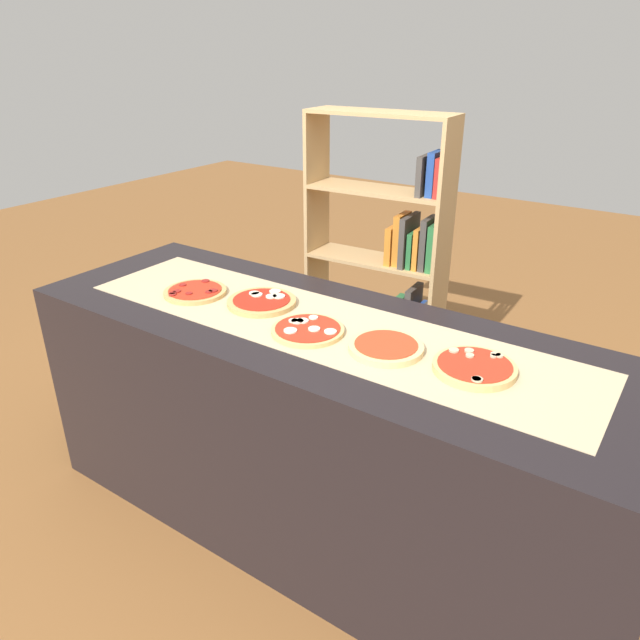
{
  "coord_description": "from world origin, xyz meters",
  "views": [
    {
      "loc": [
        1.05,
        -1.54,
        1.78
      ],
      "look_at": [
        0.0,
        0.0,
        0.91
      ],
      "focal_mm": 33.2,
      "sensor_mm": 36.0,
      "label": 1
    }
  ],
  "objects": [
    {
      "name": "pizza_plain_3",
      "position": [
        0.28,
        -0.04,
        0.91
      ],
      "size": [
        0.24,
        0.24,
        0.02
      ],
      "color": "#E5C17F",
      "rests_on": "parchment_paper"
    },
    {
      "name": "ground_plane",
      "position": [
        0.0,
        0.0,
        0.0
      ],
      "size": [
        12.0,
        12.0,
        0.0
      ],
      "primitive_type": "plane",
      "color": "brown"
    },
    {
      "name": "bookshelf",
      "position": [
        -0.28,
        1.08,
        0.68
      ],
      "size": [
        0.76,
        0.28,
        1.5
      ],
      "color": "tan",
      "rests_on": "ground_plane"
    },
    {
      "name": "counter",
      "position": [
        0.0,
        0.0,
        0.45
      ],
      "size": [
        2.27,
        0.75,
        0.89
      ],
      "primitive_type": "cube",
      "color": "black",
      "rests_on": "ground_plane"
    },
    {
      "name": "pizza_pepperoni_0",
      "position": [
        -0.56,
        -0.04,
        0.91
      ],
      "size": [
        0.24,
        0.24,
        0.02
      ],
      "color": "tan",
      "rests_on": "parchment_paper"
    },
    {
      "name": "pizza_mozzarella_1",
      "position": [
        -0.28,
        0.02,
        0.91
      ],
      "size": [
        0.26,
        0.26,
        0.03
      ],
      "color": "tan",
      "rests_on": "parchment_paper"
    },
    {
      "name": "parchment_paper",
      "position": [
        0.0,
        0.0,
        0.9
      ],
      "size": [
        1.9,
        0.46,
        0.0
      ],
      "primitive_type": "cube",
      "color": "tan",
      "rests_on": "counter"
    },
    {
      "name": "pizza_mushroom_4",
      "position": [
        0.56,
        -0.01,
        0.91
      ],
      "size": [
        0.25,
        0.25,
        0.03
      ],
      "color": "#DBB26B",
      "rests_on": "parchment_paper"
    },
    {
      "name": "pizza_mozzarella_2",
      "position": [
        -0.0,
        -0.07,
        0.91
      ],
      "size": [
        0.25,
        0.25,
        0.02
      ],
      "color": "#DBB26B",
      "rests_on": "parchment_paper"
    }
  ]
}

